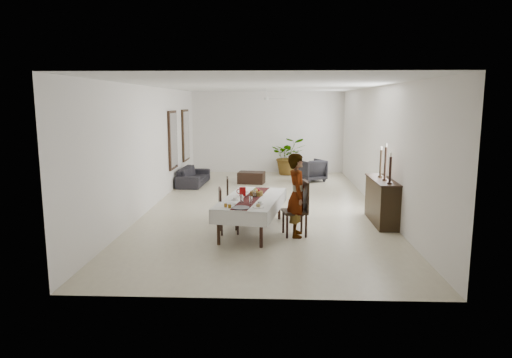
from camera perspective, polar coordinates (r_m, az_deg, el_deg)
The scene contains 87 objects.
floor at distance 12.48m, azimuth 1.02°, elevation -3.32°, with size 6.00×12.00×0.00m, color beige.
ceiling at distance 12.18m, azimuth 1.06°, elevation 11.52°, with size 6.00×12.00×0.02m, color white.
wall_back at distance 18.21m, azimuth 1.46°, elevation 5.84°, with size 6.00×0.02×3.20m, color white.
wall_front at distance 6.28m, azimuth -0.18°, elevation -1.32°, with size 6.00×0.02×3.20m, color white.
wall_left at distance 12.65m, azimuth -12.71°, elevation 3.96°, with size 0.02×12.00×3.20m, color white.
wall_right at distance 12.53m, azimuth 14.92°, elevation 3.82°, with size 0.02×12.00×3.20m, color white.
dining_table_top at distance 9.91m, azimuth -0.52°, elevation -2.55°, with size 0.97×2.34×0.05m, color black.
table_leg_fl at distance 9.06m, azimuth -4.71°, elevation -6.13°, with size 0.07×0.07×0.68m, color black.
table_leg_fr at distance 8.86m, azimuth 0.65°, elevation -6.46°, with size 0.07×0.07×0.68m, color black.
table_leg_bl at distance 11.14m, azimuth -1.43°, elevation -3.11°, with size 0.07×0.07×0.68m, color black.
table_leg_br at distance 10.97m, azimuth 2.93°, elevation -3.31°, with size 0.07×0.07×0.68m, color black.
tablecloth_top at distance 9.90m, azimuth -0.52°, elevation -2.38°, with size 1.15×2.51×0.01m, color white.
tablecloth_drape_left at distance 10.07m, azimuth -3.69°, elevation -3.02°, with size 0.01×2.51×0.29m, color white.
tablecloth_drape_right at distance 9.83m, azimuth 2.74°, elevation -3.33°, with size 0.01×2.51×0.29m, color silver.
tablecloth_drape_near at distance 8.75m, azimuth -2.30°, elevation -4.95°, with size 1.15×0.01×0.29m, color white.
tablecloth_drape_far at distance 11.13m, azimuth 0.88°, elevation -1.79°, with size 1.15×0.01×0.29m, color white.
table_runner at distance 9.90m, azimuth -0.52°, elevation -2.34°, with size 0.34×2.44×0.00m, color #4E1616.
red_pitcher at distance 10.07m, azimuth -1.69°, elevation -1.58°, with size 0.15×0.15×0.19m, color maroon.
pitcher_handle at distance 10.09m, azimuth -2.15°, elevation -1.56°, with size 0.12×0.12×0.02m, color maroon.
wine_glass_near at distance 9.25m, azimuth -0.66°, elevation -2.67°, with size 0.07×0.07×0.17m, color white.
wine_glass_mid at distance 9.39m, azimuth -1.81°, elevation -2.49°, with size 0.07×0.07×0.17m, color white.
wine_glass_far at distance 9.92m, azimuth -0.18°, elevation -1.84°, with size 0.07×0.07×0.17m, color white.
teacup_right at distance 9.28m, azimuth 0.47°, elevation -2.98°, with size 0.09×0.09×0.06m, color white.
saucer_right at distance 9.28m, azimuth 0.47°, elevation -3.12°, with size 0.15×0.15×0.01m, color white.
teacup_left at distance 9.64m, azimuth -2.65°, elevation -2.51°, with size 0.09×0.09×0.06m, color white.
saucer_left at distance 9.64m, azimuth -2.65°, elevation -2.65°, with size 0.15×0.15×0.01m, color silver.
plate_near_right at distance 9.00m, azimuth 0.28°, elevation -3.52°, with size 0.23×0.23×0.01m, color white.
bread_near_right at distance 8.99m, azimuth 0.28°, elevation -3.35°, with size 0.09×0.09×0.09m, color tan.
plate_near_left at distance 9.27m, azimuth -3.26°, elevation -3.14°, with size 0.23×0.23×0.01m, color silver.
plate_far_left at distance 10.48m, azimuth -1.55°, elevation -1.64°, with size 0.23×0.23×0.01m, color silver.
serving_tray at distance 8.93m, azimuth -1.94°, elevation -3.61°, with size 0.35×0.35×0.02m, color #414146.
jam_jar_a at distance 8.94m, azimuth -3.32°, elevation -3.42°, with size 0.06×0.06×0.07m, color #8A5D14.
jam_jar_b at distance 9.03m, azimuth -3.82°, elevation -3.31°, with size 0.06×0.06×0.07m, color #995F16.
fruit_basket at distance 10.11m, azimuth 0.05°, elevation -1.81°, with size 0.29×0.29×0.10m, color brown.
fruit_red at distance 10.11m, azimuth 0.24°, elevation -1.39°, with size 0.09×0.09×0.09m, color maroon.
fruit_green at distance 10.13m, azimuth -0.13°, elevation -1.37°, with size 0.08×0.08×0.08m, color olive.
fruit_yellow at distance 10.05m, azimuth -0.01°, elevation -1.46°, with size 0.08×0.08×0.08m, color gold.
chair_right_near_seat at distance 9.66m, azimuth 4.86°, elevation -4.08°, with size 0.49×0.49×0.06m, color black.
chair_right_near_leg_fl at distance 9.58m, azimuth 6.28°, elevation -5.89°, with size 0.05×0.05×0.49m, color black.
chair_right_near_leg_fr at distance 9.96m, azimuth 5.71°, elevation -5.28°, with size 0.05×0.05×0.49m, color black.
chair_right_near_leg_bl at distance 9.49m, azimuth 3.92°, elevation -6.00°, with size 0.05×0.05×0.49m, color black.
chair_right_near_leg_br at distance 9.87m, azimuth 3.43°, elevation -5.38°, with size 0.05×0.05×0.49m, color black.
chair_right_near_back at distance 9.63m, azimuth 6.18°, elevation -2.09°, with size 0.49×0.04×0.62m, color black.
chair_right_far_seat at distance 11.09m, azimuth 5.32°, elevation -2.82°, with size 0.40×0.40×0.04m, color black.
chair_right_far_leg_fl at distance 11.02m, azimuth 6.31°, elevation -4.09°, with size 0.04×0.04×0.39m, color black.
chair_right_far_leg_fr at distance 11.32m, azimuth 5.93°, elevation -3.71°, with size 0.04×0.04×0.39m, color black.
chair_right_far_leg_bl at distance 10.95m, azimuth 4.66°, elevation -4.15°, with size 0.04×0.04×0.39m, color black.
chair_right_far_leg_br at distance 11.26m, azimuth 4.32°, elevation -3.76°, with size 0.04×0.04×0.39m, color black.
chair_right_far_back at distance 11.07m, azimuth 6.25°, elevation -1.43°, with size 0.40×0.04×0.50m, color black.
chair_left_near_seat at distance 9.82m, azimuth -3.39°, elevation -4.29°, with size 0.42×0.42×0.05m, color black.
chair_left_near_leg_fl at distance 10.03m, azimuth -4.45°, elevation -5.37°, with size 0.04×0.04×0.41m, color black.
chair_left_near_leg_fr at distance 9.70m, azimuth -4.30°, elevation -5.88°, with size 0.04×0.04×0.41m, color black.
chair_left_near_leg_bl at distance 10.06m, azimuth -2.50°, elevation -5.30°, with size 0.04×0.04×0.41m, color black.
chair_left_near_leg_br at distance 9.73m, azimuth -2.28°, elevation -5.81°, with size 0.04×0.04×0.41m, color black.
chair_left_near_back at distance 9.74m, azimuth -4.52°, elevation -2.70°, with size 0.42×0.04×0.53m, color black.
chair_left_far_seat at distance 10.88m, azimuth -2.53°, elevation -2.81°, with size 0.44×0.44×0.05m, color black.
chair_left_far_leg_fl at distance 11.11m, azimuth -3.47°, elevation -3.83°, with size 0.04×0.04×0.43m, color black.
chair_left_far_leg_fr at distance 10.76m, azimuth -3.43°, elevation -4.27°, with size 0.04×0.04×0.43m, color black.
chair_left_far_leg_bl at distance 11.12m, azimuth -1.63°, elevation -3.81°, with size 0.04×0.04×0.43m, color black.
chair_left_far_leg_br at distance 10.77m, azimuth -1.53°, elevation -4.24°, with size 0.04×0.04×0.43m, color black.
chair_left_far_back at distance 10.82m, azimuth -3.59°, elevation -1.29°, with size 0.44×0.04×0.55m, color black.
woman at distance 9.53m, azimuth 5.16°, elevation -2.03°, with size 0.64×0.42×1.75m, color gray.
sideboard_body at distance 11.01m, azimuth 15.45°, elevation -2.76°, with size 0.45×1.67×1.00m, color black.
sideboard_top at distance 10.92m, azimuth 15.57°, elevation -0.10°, with size 0.49×1.74×0.03m, color black.
candlestick_near_base at distance 10.33m, azimuth 16.35°, elevation -0.49°, with size 0.11×0.11×0.03m, color black.
candlestick_near_shaft at distance 10.28m, azimuth 16.42°, elevation 1.13°, with size 0.06×0.06×0.56m, color black.
candlestick_near_candle at distance 10.24m, azimuth 16.51°, elevation 2.92°, with size 0.04×0.04×0.09m, color white.
candlestick_mid_base at distance 10.75m, azimuth 15.78°, elevation -0.07°, with size 0.11×0.11×0.03m, color black.
candlestick_mid_shaft at distance 10.70m, azimuth 15.87°, elevation 1.92°, with size 0.06×0.06×0.72m, color black.
candlestick_mid_candle at distance 10.65m, azimuth 15.97°, elevation 4.09°, with size 0.04×0.04×0.09m, color white.
candlestick_far_base at distance 11.18m, azimuth 15.26°, elevation 0.31°, with size 0.11×0.11×0.03m, color black.
candlestick_far_shaft at distance 11.13m, azimuth 15.33°, elevation 1.95°, with size 0.06×0.06×0.61m, color black.
candlestick_far_candle at distance 11.10m, azimuth 15.41°, elevation 3.74°, with size 0.04×0.04×0.09m, color white.
sofa at distance 15.75m, azimuth -7.83°, elevation 0.38°, with size 2.01×0.79×0.59m, color #262428.
armchair at distance 16.39m, azimuth 6.94°, elevation 1.10°, with size 0.83×0.86×0.78m, color #2C2A2F.
coffee_table at distance 15.85m, azimuth -0.58°, elevation 0.18°, with size 0.89×0.59×0.40m, color black.
potted_plant at distance 17.77m, azimuth 4.13°, elevation 2.89°, with size 1.31×1.13×1.45m, color #225020.
mirror_frame_near at distance 14.77m, azimuth -10.36°, elevation 4.81°, with size 0.06×1.05×1.85m, color black.
mirror_glass_near at distance 14.76m, azimuth -10.23°, elevation 4.82°, with size 0.01×0.90×1.70m, color silver.
mirror_frame_far at distance 16.82m, azimuth -8.81°, elevation 5.42°, with size 0.06×1.05×1.85m, color black.
mirror_glass_far at distance 16.81m, azimuth -8.69°, elevation 5.42°, with size 0.01×0.90×1.70m, color white.
fan_rod at distance 15.17m, azimuth 1.31°, elevation 10.76°, with size 0.04×0.04×0.20m, color white.
fan_hub at distance 15.17m, azimuth 1.31°, elevation 10.00°, with size 0.16×0.16×0.08m, color silver.
fan_blade_n at distance 15.52m, azimuth 1.33°, elevation 9.99°, with size 0.10×0.55×0.01m, color white.
fan_blade_s at distance 14.82m, azimuth 1.29°, elevation 10.01°, with size 0.10×0.55×0.01m, color silver.
fan_blade_e at distance 15.17m, azimuth 2.65°, elevation 10.00°, with size 0.55×0.10×0.01m, color silver.
fan_blade_w at distance 15.18m, azimuth -0.03°, elevation 10.01°, with size 0.55×0.10×0.01m, color white.
Camera 1 is at (0.27, -12.17, 2.79)m, focal length 32.00 mm.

